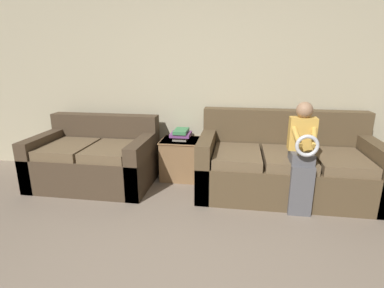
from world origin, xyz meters
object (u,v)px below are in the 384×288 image
Objects in this scene: couch_main at (285,166)px; child_left_seated at (302,153)px; book_stack at (181,134)px; couch_side at (96,160)px; side_shelf at (180,158)px.

child_left_seated is (0.09, -0.43, 0.31)m from couch_main.
book_stack is at bearing 154.33° from child_left_seated.
couch_main is 2.35m from couch_side.
couch_main is 1.38× the size of couch_side.
side_shelf is at bearing 16.64° from couch_side.
child_left_seated is 3.94× the size of book_stack.
book_stack is (-1.39, 0.67, -0.03)m from child_left_seated.
couch_main is 3.79× the size of side_shelf.
couch_main is 6.96× the size of book_stack.
child_left_seated is 1.59m from side_shelf.
couch_side is at bearing -163.32° from book_stack.
couch_main is 0.53m from child_left_seated.
book_stack reaches higher than side_shelf.
child_left_seated is at bearing -8.22° from couch_side.
child_left_seated is 2.15× the size of side_shelf.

